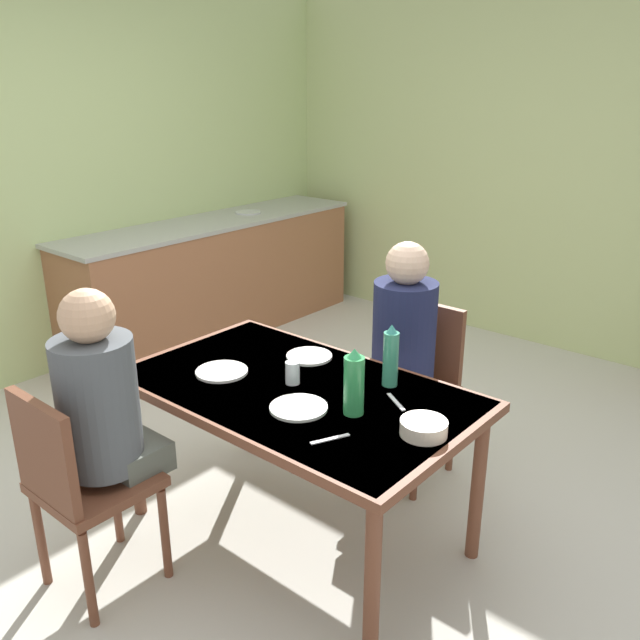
{
  "coord_description": "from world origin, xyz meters",
  "views": [
    {
      "loc": [
        1.96,
        -2.03,
        1.91
      ],
      "look_at": [
        0.29,
        -0.07,
        0.97
      ],
      "focal_mm": 37.31,
      "sensor_mm": 36.0,
      "label": 1
    }
  ],
  "objects_px": {
    "kitchen_counter": "(216,277)",
    "chair_near_diner": "(77,481)",
    "dining_table": "(297,402)",
    "serving_bowl_center": "(424,428)",
    "chair_far_diner": "(415,379)",
    "water_bottle_green_near": "(354,383)",
    "water_bottle_green_far": "(391,357)",
    "person_far_diner": "(402,334)",
    "person_near_diner": "(101,400)"
  },
  "relations": [
    {
      "from": "chair_near_diner",
      "to": "water_bottle_green_far",
      "type": "bearing_deg",
      "value": 57.35
    },
    {
      "from": "chair_far_diner",
      "to": "person_near_diner",
      "type": "bearing_deg",
      "value": 71.78
    },
    {
      "from": "chair_near_diner",
      "to": "serving_bowl_center",
      "type": "bearing_deg",
      "value": 38.45
    },
    {
      "from": "person_far_diner",
      "to": "water_bottle_green_far",
      "type": "relative_size",
      "value": 2.89
    },
    {
      "from": "dining_table",
      "to": "person_far_diner",
      "type": "height_order",
      "value": "person_far_diner"
    },
    {
      "from": "serving_bowl_center",
      "to": "water_bottle_green_near",
      "type": "bearing_deg",
      "value": -173.46
    },
    {
      "from": "water_bottle_green_far",
      "to": "person_near_diner",
      "type": "bearing_deg",
      "value": -126.37
    },
    {
      "from": "dining_table",
      "to": "water_bottle_green_near",
      "type": "height_order",
      "value": "water_bottle_green_near"
    },
    {
      "from": "dining_table",
      "to": "person_near_diner",
      "type": "xyz_separation_m",
      "value": [
        -0.39,
        -0.65,
        0.13
      ]
    },
    {
      "from": "person_far_diner",
      "to": "chair_far_diner",
      "type": "bearing_deg",
      "value": -90.0
    },
    {
      "from": "dining_table",
      "to": "kitchen_counter",
      "type": "bearing_deg",
      "value": 146.2
    },
    {
      "from": "chair_near_diner",
      "to": "water_bottle_green_far",
      "type": "relative_size",
      "value": 3.27
    },
    {
      "from": "person_near_diner",
      "to": "chair_far_diner",
      "type": "bearing_deg",
      "value": 71.78
    },
    {
      "from": "chair_near_diner",
      "to": "person_near_diner",
      "type": "relative_size",
      "value": 1.13
    },
    {
      "from": "serving_bowl_center",
      "to": "kitchen_counter",
      "type": "bearing_deg",
      "value": 152.41
    },
    {
      "from": "water_bottle_green_near",
      "to": "water_bottle_green_far",
      "type": "relative_size",
      "value": 0.99
    },
    {
      "from": "dining_table",
      "to": "chair_near_diner",
      "type": "height_order",
      "value": "chair_near_diner"
    },
    {
      "from": "chair_far_diner",
      "to": "water_bottle_green_far",
      "type": "xyz_separation_m",
      "value": [
        0.2,
        -0.53,
        0.35
      ]
    },
    {
      "from": "dining_table",
      "to": "person_far_diner",
      "type": "distance_m",
      "value": 0.67
    },
    {
      "from": "chair_far_diner",
      "to": "serving_bowl_center",
      "type": "height_order",
      "value": "chair_far_diner"
    },
    {
      "from": "kitchen_counter",
      "to": "water_bottle_green_near",
      "type": "relative_size",
      "value": 9.57
    },
    {
      "from": "kitchen_counter",
      "to": "chair_near_diner",
      "type": "bearing_deg",
      "value": -51.49
    },
    {
      "from": "kitchen_counter",
      "to": "water_bottle_green_far",
      "type": "relative_size",
      "value": 9.49
    },
    {
      "from": "chair_near_diner",
      "to": "person_near_diner",
      "type": "xyz_separation_m",
      "value": [
        0.0,
        0.14,
        0.28
      ]
    },
    {
      "from": "dining_table",
      "to": "serving_bowl_center",
      "type": "xyz_separation_m",
      "value": [
        0.61,
        0.0,
        0.1
      ]
    },
    {
      "from": "water_bottle_green_far",
      "to": "serving_bowl_center",
      "type": "height_order",
      "value": "water_bottle_green_far"
    },
    {
      "from": "person_far_diner",
      "to": "serving_bowl_center",
      "type": "xyz_separation_m",
      "value": [
        0.52,
        -0.65,
        -0.03
      ]
    },
    {
      "from": "person_near_diner",
      "to": "serving_bowl_center",
      "type": "xyz_separation_m",
      "value": [
        1.0,
        0.66,
        -0.03
      ]
    },
    {
      "from": "chair_far_diner",
      "to": "water_bottle_green_near",
      "type": "xyz_separation_m",
      "value": [
        0.23,
        -0.82,
        0.35
      ]
    },
    {
      "from": "person_far_diner",
      "to": "water_bottle_green_far",
      "type": "xyz_separation_m",
      "value": [
        0.2,
        -0.39,
        0.06
      ]
    },
    {
      "from": "kitchen_counter",
      "to": "person_far_diner",
      "type": "xyz_separation_m",
      "value": [
        2.26,
        -0.81,
        0.33
      ]
    },
    {
      "from": "kitchen_counter",
      "to": "person_near_diner",
      "type": "bearing_deg",
      "value": -49.73
    },
    {
      "from": "chair_near_diner",
      "to": "person_far_diner",
      "type": "distance_m",
      "value": 1.54
    },
    {
      "from": "chair_far_diner",
      "to": "serving_bowl_center",
      "type": "relative_size",
      "value": 5.12
    },
    {
      "from": "chair_near_diner",
      "to": "chair_far_diner",
      "type": "height_order",
      "value": "same"
    },
    {
      "from": "dining_table",
      "to": "serving_bowl_center",
      "type": "distance_m",
      "value": 0.61
    },
    {
      "from": "water_bottle_green_near",
      "to": "serving_bowl_center",
      "type": "xyz_separation_m",
      "value": [
        0.29,
        0.03,
        -0.1
      ]
    },
    {
      "from": "chair_near_diner",
      "to": "person_near_diner",
      "type": "bearing_deg",
      "value": 90.0
    },
    {
      "from": "person_near_diner",
      "to": "water_bottle_green_far",
      "type": "height_order",
      "value": "person_near_diner"
    },
    {
      "from": "water_bottle_green_near",
      "to": "person_near_diner",
      "type": "bearing_deg",
      "value": -138.71
    },
    {
      "from": "chair_far_diner",
      "to": "serving_bowl_center",
      "type": "distance_m",
      "value": 0.98
    },
    {
      "from": "chair_near_diner",
      "to": "person_far_diner",
      "type": "xyz_separation_m",
      "value": [
        0.47,
        1.44,
        0.28
      ]
    },
    {
      "from": "chair_near_diner",
      "to": "water_bottle_green_far",
      "type": "xyz_separation_m",
      "value": [
        0.67,
        1.05,
        0.35
      ]
    },
    {
      "from": "chair_far_diner",
      "to": "water_bottle_green_near",
      "type": "distance_m",
      "value": 0.92
    },
    {
      "from": "kitchen_counter",
      "to": "water_bottle_green_far",
      "type": "distance_m",
      "value": 2.76
    },
    {
      "from": "kitchen_counter",
      "to": "chair_far_diner",
      "type": "relative_size",
      "value": 2.9
    },
    {
      "from": "chair_near_diner",
      "to": "water_bottle_green_near",
      "type": "distance_m",
      "value": 1.09
    },
    {
      "from": "person_far_diner",
      "to": "water_bottle_green_far",
      "type": "distance_m",
      "value": 0.44
    },
    {
      "from": "kitchen_counter",
      "to": "chair_near_diner",
      "type": "height_order",
      "value": "kitchen_counter"
    },
    {
      "from": "serving_bowl_center",
      "to": "dining_table",
      "type": "bearing_deg",
      "value": -179.68
    }
  ]
}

